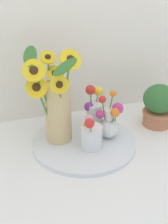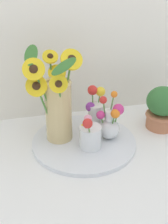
{
  "view_description": "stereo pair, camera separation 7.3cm",
  "coord_description": "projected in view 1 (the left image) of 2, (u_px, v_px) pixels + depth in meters",
  "views": [
    {
      "loc": [
        -0.33,
        -0.88,
        0.71
      ],
      "look_at": [
        -0.03,
        0.1,
        0.15
      ],
      "focal_mm": 50.0,
      "sensor_mm": 36.0,
      "label": 1
    },
    {
      "loc": [
        -0.26,
        -0.9,
        0.71
      ],
      "look_at": [
        -0.03,
        0.1,
        0.15
      ],
      "focal_mm": 50.0,
      "sensor_mm": 36.0,
      "label": 2
    }
  ],
  "objects": [
    {
      "name": "ground_plane",
      "position": [
        100.0,
        157.0,
        1.17
      ],
      "size": [
        6.0,
        6.0,
        0.0
      ],
      "primitive_type": "plane",
      "color": "white"
    },
    {
      "name": "serving_tray",
      "position": [
        84.0,
        142.0,
        1.24
      ],
      "size": [
        0.41,
        0.41,
        0.02
      ],
      "color": "silver",
      "rests_on": "ground_plane"
    },
    {
      "name": "mason_jar_sunflowers",
      "position": [
        57.0,
        104.0,
        1.18
      ],
      "size": [
        0.24,
        0.24,
        0.37
      ],
      "color": "#D1B77A",
      "rests_on": "serving_tray"
    },
    {
      "name": "vase_small_center",
      "position": [
        91.0,
        135.0,
        1.17
      ],
      "size": [
        0.08,
        0.11,
        0.15
      ],
      "color": "white",
      "rests_on": "serving_tray"
    },
    {
      "name": "vase_bulb_right",
      "position": [
        110.0,
        122.0,
        1.23
      ],
      "size": [
        0.1,
        0.09,
        0.19
      ],
      "color": "white",
      "rests_on": "serving_tray"
    },
    {
      "name": "vase_small_back",
      "position": [
        94.0,
        111.0,
        1.28
      ],
      "size": [
        0.09,
        0.08,
        0.19
      ],
      "color": "white",
      "rests_on": "serving_tray"
    },
    {
      "name": "potted_plant",
      "position": [
        159.0,
        105.0,
        1.33
      ],
      "size": [
        0.14,
        0.14,
        0.19
      ],
      "color": "#B7704C",
      "rests_on": "ground_plane"
    }
  ]
}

